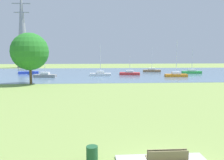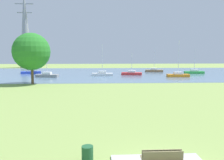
{
  "view_description": "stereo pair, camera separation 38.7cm",
  "coord_description": "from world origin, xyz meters",
  "px_view_note": "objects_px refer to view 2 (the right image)",
  "views": [
    {
      "loc": [
        -3.09,
        -9.56,
        5.25
      ],
      "look_at": [
        -1.45,
        15.73,
        2.27
      ],
      "focal_mm": 37.05,
      "sensor_mm": 36.0,
      "label": 1
    },
    {
      "loc": [
        -2.7,
        -9.58,
        5.25
      ],
      "look_at": [
        -1.45,
        15.73,
        2.27
      ],
      "focal_mm": 37.05,
      "sensor_mm": 36.0,
      "label": 2
    }
  ],
  "objects_px": {
    "tree_mid_shore": "(31,52)",
    "sailboat_green": "(194,72)",
    "sailboat_gray": "(47,75)",
    "sailboat_red": "(132,73)",
    "electricity_pylon": "(25,28)",
    "litter_bin": "(87,154)",
    "sailboat_white": "(102,74)",
    "sailboat_orange": "(178,75)",
    "bench_facing_water": "(161,159)",
    "sailboat_brown": "(154,70)",
    "sailboat_blue": "(31,72)"
  },
  "relations": [
    {
      "from": "litter_bin",
      "to": "sailboat_red",
      "type": "distance_m",
      "value": 44.53
    },
    {
      "from": "sailboat_green",
      "to": "sailboat_brown",
      "type": "bearing_deg",
      "value": 149.36
    },
    {
      "from": "sailboat_white",
      "to": "sailboat_green",
      "type": "bearing_deg",
      "value": 10.88
    },
    {
      "from": "sailboat_white",
      "to": "sailboat_brown",
      "type": "xyz_separation_m",
      "value": [
        14.32,
        9.85,
        -0.01
      ]
    },
    {
      "from": "sailboat_orange",
      "to": "tree_mid_shore",
      "type": "xyz_separation_m",
      "value": [
        -28.53,
        -9.92,
        4.99
      ]
    },
    {
      "from": "bench_facing_water",
      "to": "sailboat_blue",
      "type": "relative_size",
      "value": 0.24
    },
    {
      "from": "electricity_pylon",
      "to": "sailboat_green",
      "type": "bearing_deg",
      "value": -28.01
    },
    {
      "from": "litter_bin",
      "to": "sailboat_green",
      "type": "bearing_deg",
      "value": 62.4
    },
    {
      "from": "sailboat_orange",
      "to": "sailboat_gray",
      "type": "distance_m",
      "value": 28.58
    },
    {
      "from": "sailboat_gray",
      "to": "sailboat_blue",
      "type": "distance_m",
      "value": 10.38
    },
    {
      "from": "sailboat_blue",
      "to": "sailboat_red",
      "type": "bearing_deg",
      "value": -10.42
    },
    {
      "from": "sailboat_red",
      "to": "electricity_pylon",
      "type": "height_order",
      "value": "electricity_pylon"
    },
    {
      "from": "bench_facing_water",
      "to": "sailboat_orange",
      "type": "bearing_deg",
      "value": 70.26
    },
    {
      "from": "electricity_pylon",
      "to": "litter_bin",
      "type": "bearing_deg",
      "value": -70.68
    },
    {
      "from": "sailboat_orange",
      "to": "sailboat_blue",
      "type": "bearing_deg",
      "value": 164.57
    },
    {
      "from": "sailboat_red",
      "to": "sailboat_brown",
      "type": "bearing_deg",
      "value": 48.48
    },
    {
      "from": "sailboat_brown",
      "to": "tree_mid_shore",
      "type": "xyz_separation_m",
      "value": [
        -26.29,
        -23.11,
        5.0
      ]
    },
    {
      "from": "sailboat_gray",
      "to": "sailboat_white",
      "type": "distance_m",
      "value": 12.22
    },
    {
      "from": "sailboat_gray",
      "to": "electricity_pylon",
      "type": "height_order",
      "value": "electricity_pylon"
    },
    {
      "from": "sailboat_red",
      "to": "sailboat_white",
      "type": "height_order",
      "value": "sailboat_white"
    },
    {
      "from": "sailboat_red",
      "to": "sailboat_gray",
      "type": "distance_m",
      "value": 19.41
    },
    {
      "from": "sailboat_brown",
      "to": "sailboat_blue",
      "type": "height_order",
      "value": "sailboat_blue"
    },
    {
      "from": "sailboat_gray",
      "to": "sailboat_green",
      "type": "bearing_deg",
      "value": 10.89
    },
    {
      "from": "sailboat_white",
      "to": "electricity_pylon",
      "type": "xyz_separation_m",
      "value": [
        -26.76,
        31.16,
        13.42
      ]
    },
    {
      "from": "sailboat_gray",
      "to": "sailboat_green",
      "type": "xyz_separation_m",
      "value": [
        35.37,
        6.81,
        -0.01
      ]
    },
    {
      "from": "sailboat_green",
      "to": "electricity_pylon",
      "type": "relative_size",
      "value": 0.23
    },
    {
      "from": "sailboat_white",
      "to": "bench_facing_water",
      "type": "bearing_deg",
      "value": -86.91
    },
    {
      "from": "tree_mid_shore",
      "to": "sailboat_green",
      "type": "bearing_deg",
      "value": 26.68
    },
    {
      "from": "sailboat_orange",
      "to": "sailboat_white",
      "type": "xyz_separation_m",
      "value": [
        -16.56,
        3.35,
        -0.01
      ]
    },
    {
      "from": "sailboat_orange",
      "to": "sailboat_green",
      "type": "height_order",
      "value": "sailboat_orange"
    },
    {
      "from": "sailboat_orange",
      "to": "sailboat_gray",
      "type": "xyz_separation_m",
      "value": [
        -28.56,
        1.03,
        -0.01
      ]
    },
    {
      "from": "sailboat_orange",
      "to": "sailboat_white",
      "type": "bearing_deg",
      "value": 168.57
    },
    {
      "from": "sailboat_red",
      "to": "electricity_pylon",
      "type": "relative_size",
      "value": 0.19
    },
    {
      "from": "sailboat_blue",
      "to": "sailboat_white",
      "type": "bearing_deg",
      "value": -18.98
    },
    {
      "from": "sailboat_gray",
      "to": "sailboat_blue",
      "type": "xyz_separation_m",
      "value": [
        -5.97,
        8.5,
        0.01
      ]
    },
    {
      "from": "sailboat_red",
      "to": "litter_bin",
      "type": "bearing_deg",
      "value": -100.41
    },
    {
      "from": "sailboat_brown",
      "to": "tree_mid_shore",
      "type": "relative_size",
      "value": 0.79
    },
    {
      "from": "sailboat_orange",
      "to": "bench_facing_water",
      "type": "bearing_deg",
      "value": -109.74
    },
    {
      "from": "litter_bin",
      "to": "sailboat_white",
      "type": "xyz_separation_m",
      "value": [
        1.04,
        42.2,
        0.07
      ]
    },
    {
      "from": "sailboat_brown",
      "to": "sailboat_blue",
      "type": "bearing_deg",
      "value": -173.52
    },
    {
      "from": "sailboat_gray",
      "to": "litter_bin",
      "type": "bearing_deg",
      "value": -74.63
    },
    {
      "from": "litter_bin",
      "to": "sailboat_gray",
      "type": "xyz_separation_m",
      "value": [
        -10.96,
        39.89,
        0.06
      ]
    },
    {
      "from": "sailboat_red",
      "to": "sailboat_gray",
      "type": "height_order",
      "value": "sailboat_gray"
    },
    {
      "from": "electricity_pylon",
      "to": "sailboat_white",
      "type": "bearing_deg",
      "value": -49.35
    },
    {
      "from": "litter_bin",
      "to": "sailboat_white",
      "type": "height_order",
      "value": "sailboat_white"
    },
    {
      "from": "sailboat_red",
      "to": "sailboat_white",
      "type": "xyz_separation_m",
      "value": [
        -7.01,
        -1.59,
        0.02
      ]
    },
    {
      "from": "sailboat_green",
      "to": "litter_bin",
      "type": "bearing_deg",
      "value": -117.6
    },
    {
      "from": "sailboat_green",
      "to": "sailboat_blue",
      "type": "height_order",
      "value": "sailboat_blue"
    },
    {
      "from": "tree_mid_shore",
      "to": "sailboat_blue",
      "type": "bearing_deg",
      "value": 107.17
    },
    {
      "from": "sailboat_white",
      "to": "sailboat_green",
      "type": "height_order",
      "value": "sailboat_white"
    }
  ]
}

